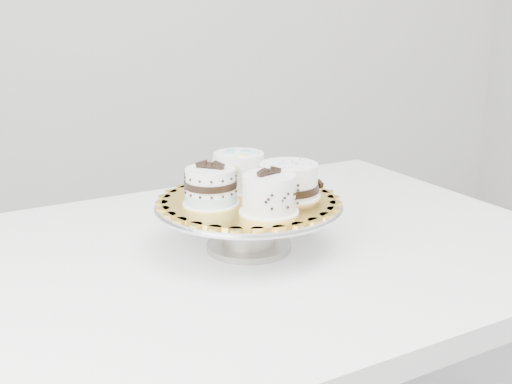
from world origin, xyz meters
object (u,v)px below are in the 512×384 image
object	(u,v)px
cake_stand	(249,217)
cake_banded	(211,187)
cake_dots	(239,171)
cake_board	(249,200)
table	(225,285)
cake_ribbon	(289,181)
cake_swirl	(269,195)

from	to	relation	value
cake_stand	cake_banded	world-z (taller)	cake_banded
cake_banded	cake_dots	distance (m)	0.11
cake_dots	cake_stand	bearing A→B (deg)	-113.80
cake_board	cake_dots	size ratio (longest dim) A/B	2.55
table	cake_dots	distance (m)	0.22
cake_board	cake_ribbon	bearing A→B (deg)	-3.72
table	cake_banded	bearing A→B (deg)	-174.59
cake_board	cake_banded	world-z (taller)	cake_banded
cake_board	cake_ribbon	size ratio (longest dim) A/B	2.48
table	cake_ribbon	xyz separation A→B (m)	(0.12, -0.01, 0.19)
cake_dots	table	bearing A→B (deg)	-147.18
cake_stand	cake_board	size ratio (longest dim) A/B	1.09
cake_swirl	cake_ribbon	xyz separation A→B (m)	(0.07, 0.08, -0.00)
cake_swirl	cake_dots	distance (m)	0.15
cake_swirl	cake_dots	xyz separation A→B (m)	(-0.01, 0.15, 0.00)
cake_banded	cake_ribbon	distance (m)	0.15
cake_banded	table	bearing A→B (deg)	53.75
cake_stand	cake_board	xyz separation A→B (m)	(-0.00, -0.00, 0.03)
cake_dots	cake_ribbon	distance (m)	0.11
cake_swirl	cake_banded	bearing A→B (deg)	114.56
cake_swirl	cake_ribbon	distance (m)	0.10
cake_banded	cake_ribbon	size ratio (longest dim) A/B	0.98
cake_swirl	cake_ribbon	bearing A→B (deg)	26.81
cake_stand	cake_banded	distance (m)	0.10
table	cake_stand	bearing A→B (deg)	-14.76
cake_swirl	cake_dots	bearing A→B (deg)	70.35
cake_board	cake_dots	distance (m)	0.08
cake_board	cake_swirl	distance (m)	0.09
cake_ribbon	cake_swirl	bearing A→B (deg)	-141.20
table	cake_board	distance (m)	0.17
cake_banded	cake_dots	size ratio (longest dim) A/B	1.00
cake_board	cake_dots	bearing A→B (deg)	87.31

